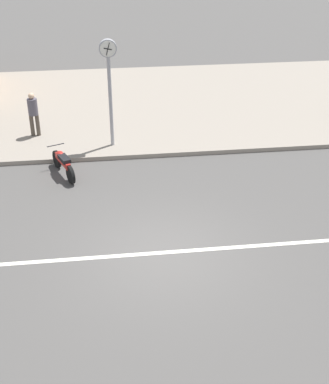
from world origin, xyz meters
name	(u,v)px	position (x,y,z in m)	size (l,w,h in m)	color
ground_plane	(164,253)	(0.00, 0.00, 0.00)	(160.00, 160.00, 0.00)	#4C4947
lane_centre_stripe	(164,253)	(0.00, 0.00, 0.00)	(50.40, 0.14, 0.01)	silver
kerb_strip	(133,104)	(0.00, 10.34, 0.07)	(68.00, 10.00, 0.15)	gray
motorcycle_0	(63,162)	(-2.60, 4.51, 0.42)	(0.87, 1.71, 0.80)	black
street_clock	(109,71)	(-1.00, 6.26, 2.73)	(0.56, 0.22, 3.59)	#9E9EA3
pedestrian_by_shop	(33,111)	(-3.68, 7.40, 1.06)	(0.34, 0.34, 1.57)	#4C4238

